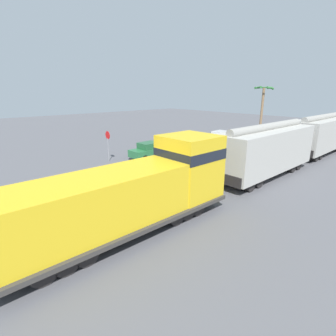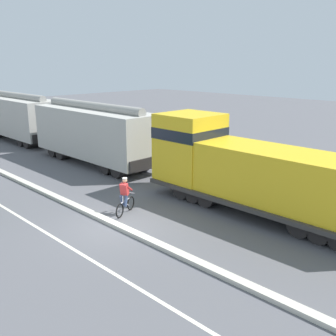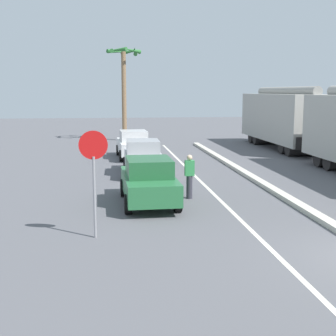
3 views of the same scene
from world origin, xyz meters
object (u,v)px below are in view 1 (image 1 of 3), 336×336
hopper_car_lead (266,150)px  parked_car_silver (193,143)px  parked_car_green (150,150)px  parked_car_white (221,137)px  locomotive (138,194)px  hopper_car_middle (321,134)px  cyclist (143,176)px  stop_sign (108,140)px  palm_tree_near (263,99)px  pedestrian_by_cars (165,152)px

hopper_car_lead → parked_car_silver: bearing=164.2°
parked_car_green → parked_car_white: (0.09, 11.45, 0.00)m
locomotive → hopper_car_middle: locomotive is taller
hopper_car_middle → parked_car_white: (-10.46, -3.28, -1.26)m
locomotive → parked_car_silver: size_ratio=2.74×
cyclist → hopper_car_middle: bearing=77.8°
locomotive → parked_car_green: size_ratio=2.74×
parked_car_green → stop_sign: size_ratio=1.47×
cyclist → palm_tree_near: palm_tree_near is taller
parked_car_silver → cyclist: (5.96, -11.49, 0.00)m
parked_car_silver → cyclist: 12.94m
locomotive → hopper_car_lead: 12.16m
locomotive → palm_tree_near: palm_tree_near is taller
parked_car_silver → parked_car_white: same height
stop_sign → hopper_car_middle: bearing=56.2°
parked_car_green → pedestrian_by_cars: bearing=21.9°
parked_car_silver → cyclist: size_ratio=2.47×
pedestrian_by_cars → hopper_car_lead: bearing=15.5°
parked_car_green → palm_tree_near: bearing=90.2°
hopper_car_middle → pedestrian_by_cars: hopper_car_middle is taller
hopper_car_lead → hopper_car_middle: (0.00, 11.60, 0.00)m
parked_car_silver → pedestrian_by_cars: (1.30, -5.41, 0.03)m
hopper_car_lead → pedestrian_by_cars: size_ratio=6.54×
locomotive → parked_car_green: (-10.55, 9.03, -0.98)m
parked_car_white → stop_sign: (-1.84, -15.07, 1.21)m
cyclist → stop_sign: bearing=167.0°
parked_car_green → parked_car_silver: same height
locomotive → hopper_car_middle: size_ratio=1.10×
hopper_car_lead → palm_tree_near: bearing=120.1°
parked_car_silver → cyclist: cyclist is taller
palm_tree_near → stop_sign: bearing=-93.9°
locomotive → hopper_car_lead: locomotive is taller
hopper_car_middle → stop_sign: size_ratio=3.68×
locomotive → parked_car_white: size_ratio=2.72×
stop_sign → pedestrian_by_cars: 5.50m
pedestrian_by_cars → hopper_car_middle: bearing=57.4°
pedestrian_by_cars → parked_car_green: bearing=-158.1°
locomotive → parked_car_green: 13.92m
hopper_car_middle → parked_car_white: size_ratio=2.48×
parked_car_green → palm_tree_near: size_ratio=0.58×
stop_sign → parked_car_white: bearing=83.0°
hopper_car_lead → stop_sign: 14.03m
hopper_car_lead → pedestrian_by_cars: bearing=-164.5°
stop_sign → pedestrian_by_cars: stop_sign is taller
palm_tree_near → parked_car_green: bearing=-89.8°
parked_car_green → pedestrian_by_cars: same height
cyclist → parked_car_white: bearing=109.9°
hopper_car_lead → stop_sign: hopper_car_lead is taller
parked_car_green → hopper_car_middle: bearing=54.4°
hopper_car_lead → parked_car_silver: 10.78m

